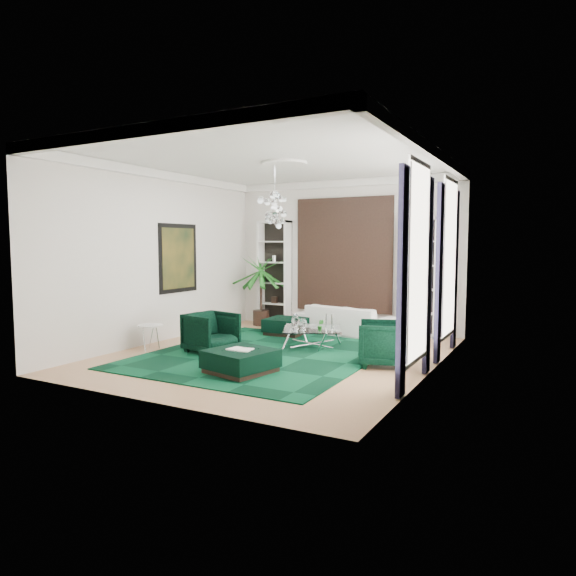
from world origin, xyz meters
The scene contains 30 objects.
floor centered at (0.00, 0.00, -0.01)m, with size 6.00×7.00×0.02m, color tan.
ceiling centered at (0.00, 0.00, 3.81)m, with size 6.00×7.00×0.02m, color white.
wall_back centered at (0.00, 3.51, 1.90)m, with size 6.00×0.02×3.80m, color silver.
wall_front centered at (0.00, -3.51, 1.90)m, with size 6.00×0.02×3.80m, color silver.
wall_left centered at (-3.01, 0.00, 1.90)m, with size 0.02×7.00×3.80m, color silver.
wall_right centered at (3.01, 0.00, 1.90)m, with size 0.02×7.00×3.80m, color silver.
crown_molding centered at (0.00, 0.00, 3.70)m, with size 6.00×7.00×0.18m, color white, non-canonical shape.
ceiling_medallion centered at (0.00, 0.30, 3.77)m, with size 0.90×0.90×0.05m, color white.
tapestry centered at (0.00, 3.46, 1.90)m, with size 2.50×0.06×2.80m, color black.
shelving_left centered at (-1.95, 3.31, 1.40)m, with size 0.90×0.38×2.80m, color white, non-canonical shape.
shelving_right centered at (1.95, 3.31, 1.40)m, with size 0.90×0.38×2.80m, color white, non-canonical shape.
painting centered at (-2.97, 0.60, 1.85)m, with size 0.04×1.30×1.60m, color black.
window_near centered at (2.99, -0.90, 1.90)m, with size 0.03×1.10×2.90m, color white.
curtain_near_a centered at (2.96, -1.68, 1.65)m, with size 0.07×0.30×3.25m, color black.
curtain_near_b centered at (2.96, -0.12, 1.65)m, with size 0.07×0.30×3.25m, color black.
window_far centered at (2.99, 1.50, 1.90)m, with size 0.03×1.10×2.90m, color white.
curtain_far_a centered at (2.96, 0.72, 1.65)m, with size 0.07×0.30×3.25m, color black.
curtain_far_b centered at (2.96, 2.28, 1.65)m, with size 0.07×0.30×3.25m, color black.
rug centered at (-0.22, -0.14, 0.01)m, with size 4.20×5.00×0.02m, color black.
sofa centered at (0.38, 2.73, 0.35)m, with size 2.39×0.94×0.70m, color silver.
armchair_left centered at (-1.25, -0.48, 0.41)m, with size 0.87×0.89×0.81m, color black.
armchair_right centered at (2.15, 0.08, 0.41)m, with size 0.87×0.89×0.81m, color black.
coffee_table centered at (0.32, 0.94, 0.21)m, with size 1.20×1.20×0.41m, color white, non-canonical shape.
ottoman_side centered at (-0.88, 2.01, 0.20)m, with size 0.90×0.90×0.40m, color black.
ottoman_front centered at (0.18, -1.57, 0.20)m, with size 1.00×1.00×0.40m, color black.
book centered at (0.18, -1.57, 0.42)m, with size 0.42×0.28×0.03m, color white.
side_table centered at (-2.55, -0.81, 0.25)m, with size 0.52×0.52×0.50m, color white.
palm centered at (-2.18, 2.98, 1.20)m, with size 1.50×1.50×2.40m, color #216A21, non-canonical shape.
chandelier centered at (-0.14, 0.16, 2.85)m, with size 0.80×0.80×0.72m, color white, non-canonical shape.
table_plant centered at (0.62, 0.69, 0.53)m, with size 0.13×0.11×0.24m, color #216A21.
Camera 1 is at (4.92, -8.73, 2.20)m, focal length 32.00 mm.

